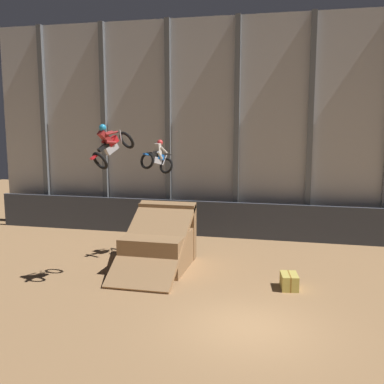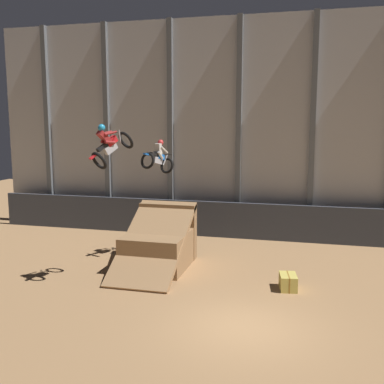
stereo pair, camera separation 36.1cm
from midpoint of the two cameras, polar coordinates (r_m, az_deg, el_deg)
The scene contains 7 objects.
ground_plane at distance 14.18m, azimuth 7.42°, elevation -16.72°, with size 60.00×60.00×0.00m, color #9E754C.
arena_back_wall at distance 24.24m, azimuth 10.93°, elevation 7.96°, with size 32.00×0.40×11.63m.
lower_barrier at distance 23.85m, azimuth 10.46°, elevation -3.80°, with size 31.36×0.20×1.92m.
dirt_ramp at distance 19.44m, azimuth -3.58°, elevation -6.70°, with size 2.58×4.66×2.66m.
rider_bike_left_air at distance 16.72m, azimuth -9.80°, elevation 5.88°, with size 1.49×1.81×1.70m.
rider_bike_right_air at distance 20.01m, azimuth -3.82°, elevation 4.32°, with size 1.25×1.79×1.60m.
hay_bale_trackside at distance 17.28m, azimuth 12.70°, elevation -11.08°, with size 0.73×0.98×0.57m.
Camera 2 is at (1.57, -12.69, 6.07)m, focal length 42.00 mm.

